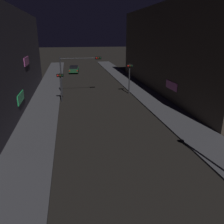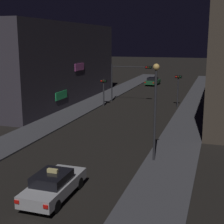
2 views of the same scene
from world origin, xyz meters
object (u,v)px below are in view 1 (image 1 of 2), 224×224
object	(u,v)px
far_car	(74,69)
traffic_light_overhead	(78,67)
traffic_light_right_kerb	(129,73)
traffic_light_left_kerb	(60,81)

from	to	relation	value
far_car	traffic_light_overhead	bearing A→B (deg)	-89.63
traffic_light_right_kerb	traffic_light_left_kerb	bearing A→B (deg)	-166.47
traffic_light_overhead	traffic_light_right_kerb	world-z (taller)	traffic_light_overhead
traffic_light_left_kerb	traffic_light_right_kerb	distance (m)	9.02
traffic_light_overhead	traffic_light_left_kerb	bearing A→B (deg)	-123.48
far_car	traffic_light_left_kerb	bearing A→B (deg)	-95.60
traffic_light_overhead	traffic_light_right_kerb	size ratio (longest dim) A/B	1.35
traffic_light_overhead	traffic_light_right_kerb	distance (m)	6.75
traffic_light_left_kerb	traffic_light_right_kerb	xyz separation A→B (m)	(8.77, 2.11, 0.38)
traffic_light_left_kerb	traffic_light_right_kerb	bearing A→B (deg)	13.53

